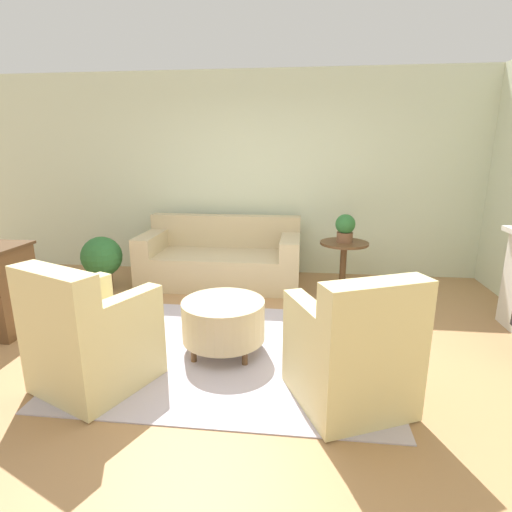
# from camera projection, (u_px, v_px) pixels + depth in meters

# --- Properties ---
(ground_plane) EXTENTS (16.00, 16.00, 0.00)m
(ground_plane) POSITION_uv_depth(u_px,v_px,m) (232.00, 352.00, 3.56)
(ground_plane) COLOR #AD7F51
(wall_back) EXTENTS (9.01, 0.12, 2.80)m
(wall_back) POSITION_uv_depth(u_px,v_px,m) (262.00, 176.00, 5.67)
(wall_back) COLOR beige
(wall_back) RESTS_ON ground_plane
(rug) EXTENTS (2.64, 2.06, 0.01)m
(rug) POSITION_uv_depth(u_px,v_px,m) (232.00, 352.00, 3.56)
(rug) COLOR #BCB2C1
(rug) RESTS_ON ground_plane
(couch) EXTENTS (2.09, 0.95, 0.87)m
(couch) POSITION_uv_depth(u_px,v_px,m) (221.00, 260.00, 5.38)
(couch) COLOR #C6B289
(couch) RESTS_ON ground_plane
(armchair_left) EXTENTS (0.95, 0.97, 0.97)m
(armchair_left) POSITION_uv_depth(u_px,v_px,m) (89.00, 339.00, 2.96)
(armchair_left) COLOR beige
(armchair_left) RESTS_ON rug
(armchair_right) EXTENTS (0.95, 0.97, 0.97)m
(armchair_right) POSITION_uv_depth(u_px,v_px,m) (353.00, 354.00, 2.74)
(armchair_right) COLOR beige
(armchair_right) RESTS_ON rug
(ottoman_table) EXTENTS (0.73, 0.73, 0.47)m
(ottoman_table) POSITION_uv_depth(u_px,v_px,m) (223.00, 320.00, 3.50)
(ottoman_table) COLOR #C6B289
(ottoman_table) RESTS_ON rug
(side_table) EXTENTS (0.60, 0.60, 0.64)m
(side_table) POSITION_uv_depth(u_px,v_px,m) (343.00, 257.00, 5.00)
(side_table) COLOR brown
(side_table) RESTS_ON ground_plane
(potted_plant_on_side_table) EXTENTS (0.24, 0.24, 0.35)m
(potted_plant_on_side_table) POSITION_uv_depth(u_px,v_px,m) (345.00, 227.00, 4.90)
(potted_plant_on_side_table) COLOR brown
(potted_plant_on_side_table) RESTS_ON side_table
(potted_plant_floor) EXTENTS (0.51, 0.51, 0.69)m
(potted_plant_floor) POSITION_uv_depth(u_px,v_px,m) (102.00, 258.00, 5.09)
(potted_plant_floor) COLOR brown
(potted_plant_floor) RESTS_ON ground_plane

